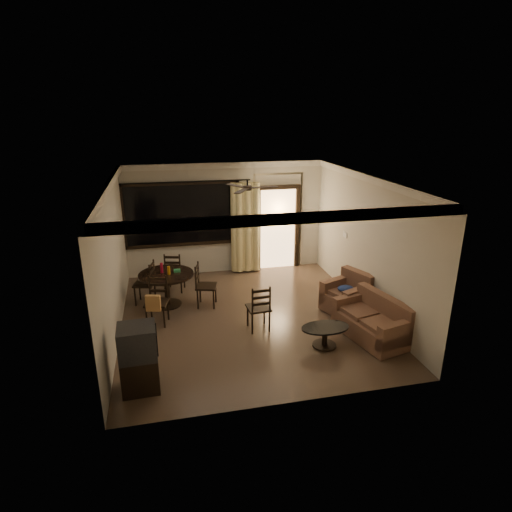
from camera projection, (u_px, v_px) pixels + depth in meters
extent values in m
plane|color=#7F6651|center=(248.00, 317.00, 8.71)|extent=(5.50, 5.50, 0.00)
plane|color=beige|center=(226.00, 219.00, 10.79)|extent=(5.00, 0.00, 5.00)
plane|color=beige|center=(289.00, 316.00, 5.72)|extent=(5.00, 0.00, 5.00)
plane|color=beige|center=(113.00, 262.00, 7.74)|extent=(0.00, 5.50, 5.50)
plane|color=beige|center=(367.00, 244.00, 8.77)|extent=(0.00, 5.50, 5.50)
plane|color=white|center=(247.00, 180.00, 7.80)|extent=(5.50, 5.50, 0.00)
cube|color=black|center=(182.00, 214.00, 10.48)|extent=(2.70, 0.04, 1.45)
cylinder|color=black|center=(184.00, 182.00, 10.15)|extent=(3.20, 0.03, 0.03)
cube|color=#FFC684|center=(278.00, 229.00, 11.14)|extent=(0.91, 0.03, 2.08)
cube|color=white|center=(345.00, 235.00, 9.77)|extent=(0.02, 0.18, 0.12)
cylinder|color=black|center=(247.00, 183.00, 7.82)|extent=(0.03, 0.03, 0.12)
cylinder|color=black|center=(247.00, 188.00, 7.85)|extent=(0.16, 0.16, 0.08)
cylinder|color=black|center=(166.00, 274.00, 9.04)|extent=(1.16, 1.16, 0.04)
cylinder|color=black|center=(167.00, 290.00, 9.15)|extent=(0.12, 0.12, 0.68)
cylinder|color=black|center=(168.00, 304.00, 9.26)|extent=(0.58, 0.58, 0.03)
cylinder|color=maroon|center=(162.00, 268.00, 9.05)|extent=(0.06, 0.06, 0.22)
cylinder|color=#B77313|center=(169.00, 270.00, 8.95)|extent=(0.06, 0.06, 0.18)
cube|color=#298B4F|center=(177.00, 271.00, 9.13)|extent=(0.14, 0.10, 0.05)
cube|color=black|center=(144.00, 284.00, 9.22)|extent=(0.51, 0.51, 0.04)
cube|color=black|center=(206.00, 286.00, 9.09)|extent=(0.51, 0.51, 0.04)
cube|color=black|center=(157.00, 303.00, 8.32)|extent=(0.51, 0.51, 0.04)
cube|color=tan|center=(153.00, 303.00, 8.07)|extent=(0.29, 0.15, 0.32)
cube|color=black|center=(175.00, 272.00, 9.88)|extent=(0.51, 0.51, 0.04)
cube|color=black|center=(140.00, 373.00, 6.41)|extent=(0.56, 0.51, 0.56)
cube|color=black|center=(137.00, 342.00, 6.24)|extent=(0.56, 0.51, 0.50)
cube|color=black|center=(157.00, 340.00, 6.30)|extent=(0.03, 0.40, 0.34)
cube|color=#472520|center=(371.00, 328.00, 7.88)|extent=(1.07, 1.57, 0.36)
cube|color=#472520|center=(385.00, 310.00, 7.91)|extent=(0.51, 1.44, 0.58)
cube|color=#472520|center=(397.00, 335.00, 7.28)|extent=(0.78, 0.33, 0.45)
cube|color=#472520|center=(350.00, 306.00, 8.37)|extent=(0.78, 0.33, 0.45)
cube|color=#472520|center=(370.00, 318.00, 7.80)|extent=(0.81, 1.35, 0.11)
cube|color=#472520|center=(346.00, 302.00, 8.90)|extent=(1.06, 1.06, 0.38)
cube|color=#472520|center=(358.00, 285.00, 8.97)|extent=(0.48, 0.82, 0.62)
cube|color=#472520|center=(358.00, 299.00, 8.59)|extent=(0.81, 0.47, 0.48)
cube|color=#472520|center=(336.00, 289.00, 9.09)|extent=(0.81, 0.47, 0.48)
cube|color=#472520|center=(345.00, 293.00, 8.81)|extent=(0.76, 0.79, 0.11)
ellipsoid|color=#131A54|center=(346.00, 288.00, 8.77)|extent=(0.34, 0.29, 0.10)
ellipsoid|color=black|center=(325.00, 328.00, 7.55)|extent=(0.87, 0.52, 0.03)
cylinder|color=black|center=(325.00, 337.00, 7.61)|extent=(0.10, 0.10, 0.35)
cylinder|color=black|center=(324.00, 345.00, 7.66)|extent=(0.42, 0.42, 0.03)
cube|color=black|center=(258.00, 308.00, 8.12)|extent=(0.44, 0.44, 0.04)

